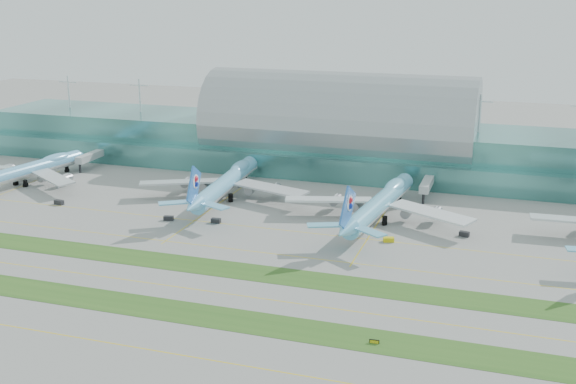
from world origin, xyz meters
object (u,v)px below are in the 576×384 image
(airliner_b, at_px, (226,182))
(airliner_a, at_px, (27,170))
(taxiway_sign_east, at_px, (374,342))
(airliner_c, at_px, (381,202))
(terminal, at_px, (339,137))

(airliner_b, bearing_deg, airliner_a, 180.00)
(airliner_a, bearing_deg, taxiway_sign_east, -18.71)
(airliner_a, bearing_deg, airliner_b, 14.69)
(airliner_c, xyz_separation_m, taxiway_sign_east, (16.30, -90.19, -6.13))
(airliner_c, height_order, taxiway_sign_east, airliner_c)
(terminal, distance_m, airliner_c, 75.48)
(airliner_c, relative_size, taxiway_sign_east, 33.10)
(airliner_c, bearing_deg, airliner_b, 178.63)
(airliner_b, bearing_deg, airliner_c, -11.91)
(airliner_a, xyz_separation_m, airliner_c, (148.61, -2.10, 0.59))
(airliner_b, xyz_separation_m, airliner_c, (61.91, -8.42, 0.06))
(airliner_a, height_order, airliner_c, airliner_c)
(airliner_a, relative_size, airliner_b, 0.91)
(terminal, height_order, airliner_c, terminal)
(taxiway_sign_east, bearing_deg, airliner_a, 148.10)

